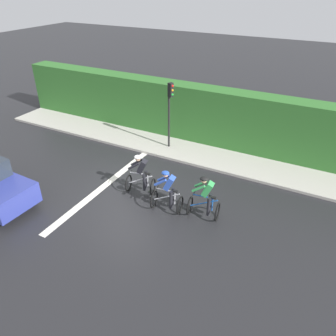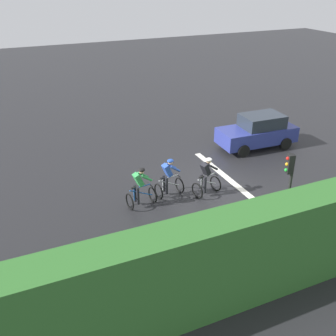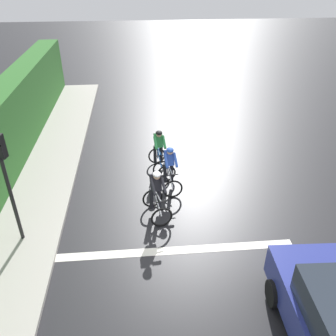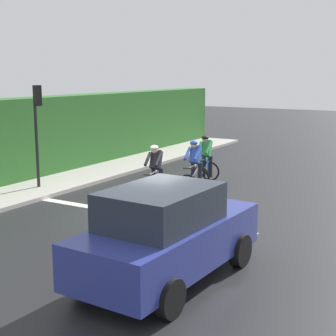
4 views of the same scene
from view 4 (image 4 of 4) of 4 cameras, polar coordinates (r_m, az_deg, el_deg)
ground_plane at (r=14.34m, az=-2.10°, el=-4.40°), size 80.00×80.00×0.00m
sidewalk_kerb at (r=18.55m, az=-10.62°, el=-0.92°), size 2.80×23.87×0.12m
stone_wall_low at (r=19.11m, az=-12.68°, el=-0.08°), size 0.44×23.87×0.50m
hedge_wall at (r=19.14m, az=-13.48°, el=3.50°), size 1.10×23.87×2.87m
road_marking_stop_line at (r=13.67m, az=-4.00°, el=-5.17°), size 7.00×0.30×0.01m
cyclist_lead at (r=17.22m, az=4.26°, el=0.84°), size 0.80×1.15×1.66m
cyclist_second at (r=15.93m, az=3.01°, el=0.05°), size 0.81×1.16×1.66m
cyclist_mid at (r=14.94m, az=-1.41°, el=-0.65°), size 0.90×1.20×1.66m
car_navy at (r=9.20m, az=-0.11°, el=-7.40°), size 2.02×4.17×1.76m
traffic_light_near_crossing at (r=16.55m, az=-14.44°, el=5.12°), size 0.24×0.31×3.34m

